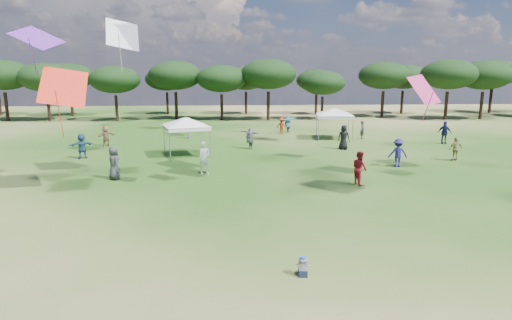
{
  "coord_description": "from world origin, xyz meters",
  "views": [
    {
      "loc": [
        -1.91,
        -9.56,
        5.7
      ],
      "look_at": [
        -0.86,
        6.0,
        2.56
      ],
      "focal_mm": 30.0,
      "sensor_mm": 36.0,
      "label": 1
    }
  ],
  "objects": [
    {
      "name": "tent_left",
      "position": [
        -4.8,
        20.58,
        2.62
      ],
      "size": [
        5.72,
        5.72,
        3.04
      ],
      "rotation": [
        0.0,
        0.0,
        0.28
      ],
      "color": "gray",
      "rests_on": "ground"
    },
    {
      "name": "tent_right",
      "position": [
        7.59,
        27.82,
        2.63
      ],
      "size": [
        6.19,
        6.19,
        3.06
      ],
      "rotation": [
        0.0,
        0.0,
        -0.15
      ],
      "color": "gray",
      "rests_on": "ground"
    },
    {
      "name": "ground",
      "position": [
        0.0,
        0.0,
        0.0
      ],
      "size": [
        140.0,
        140.0,
        0.0
      ],
      "primitive_type": "plane",
      "color": "#2B5118",
      "rests_on": "ground"
    },
    {
      "name": "festival_crowd",
      "position": [
        0.74,
        22.68,
        0.88
      ],
      "size": [
        29.24,
        21.75,
        1.9
      ],
      "color": "#23576B",
      "rests_on": "ground"
    },
    {
      "name": "toddler",
      "position": [
        0.21,
        1.73,
        0.27
      ],
      "size": [
        0.42,
        0.46,
        0.6
      ],
      "rotation": [
        0.0,
        0.0,
        -0.14
      ],
      "color": "#161E33",
      "rests_on": "ground"
    },
    {
      "name": "tree_line",
      "position": [
        2.39,
        47.41,
        5.42
      ],
      "size": [
        108.78,
        17.63,
        7.77
      ],
      "color": "black",
      "rests_on": "ground"
    }
  ]
}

